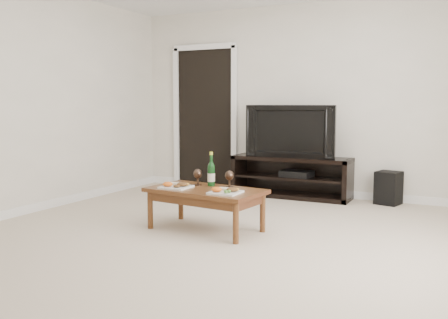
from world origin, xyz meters
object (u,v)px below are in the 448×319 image
Objects in this scene: subwoofer at (388,188)px; coffee_table at (206,209)px; media_console at (291,177)px; television at (292,131)px.

coffee_table is (-1.45, -2.16, 0.00)m from subwoofer.
coffee_table reaches higher than subwoofer.
subwoofer is (1.25, 0.08, -0.07)m from media_console.
media_console is 1.40× the size of coffee_table.
media_console is 0.62m from television.
media_console reaches higher than coffee_table.
television reaches higher than coffee_table.
television is 1.05× the size of coffee_table.
television is at bearing -161.57° from subwoofer.
media_console reaches higher than subwoofer.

